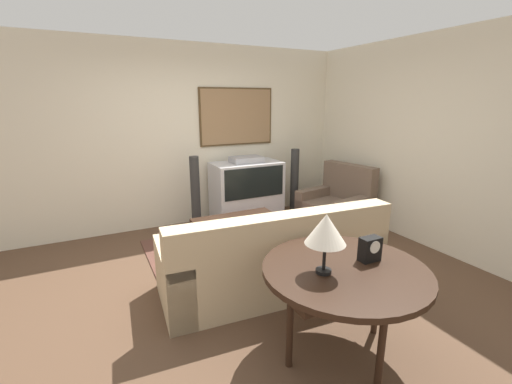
{
  "coord_description": "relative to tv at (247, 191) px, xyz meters",
  "views": [
    {
      "loc": [
        -1.33,
        -3.0,
        1.89
      ],
      "look_at": [
        0.56,
        0.77,
        0.75
      ],
      "focal_mm": 24.0,
      "sensor_mm": 36.0,
      "label": 1
    }
  ],
  "objects": [
    {
      "name": "console_table",
      "position": [
        -0.63,
        -3.03,
        0.17
      ],
      "size": [
        1.2,
        1.2,
        0.73
      ],
      "color": "black",
      "rests_on": "ground_plane"
    },
    {
      "name": "speaker_tower_right",
      "position": [
        0.85,
        -0.07,
        0.04
      ],
      "size": [
        0.23,
        0.23,
        1.12
      ],
      "color": "black",
      "rests_on": "ground_plane"
    },
    {
      "name": "armchair",
      "position": [
        1.16,
        -0.79,
        -0.2
      ],
      "size": [
        0.97,
        1.05,
        0.93
      ],
      "rotation": [
        0.0,
        0.0,
        -1.39
      ],
      "color": "brown",
      "rests_on": "ground_plane"
    },
    {
      "name": "area_rug",
      "position": [
        -0.41,
        -0.99,
        -0.48
      ],
      "size": [
        2.54,
        1.74,
        0.01
      ],
      "color": "brown",
      "rests_on": "ground_plane"
    },
    {
      "name": "wall_right",
      "position": [
        1.76,
        -1.73,
        0.86
      ],
      "size": [
        0.06,
        12.0,
        2.7
      ],
      "color": "beige",
      "rests_on": "ground_plane"
    },
    {
      "name": "couch",
      "position": [
        -0.63,
        -1.98,
        -0.18
      ],
      "size": [
        2.27,
        1.05,
        0.9
      ],
      "rotation": [
        0.0,
        0.0,
        3.07
      ],
      "color": "#CCB289",
      "rests_on": "ground_plane"
    },
    {
      "name": "speaker_tower_left",
      "position": [
        -0.85,
        -0.07,
        0.04
      ],
      "size": [
        0.23,
        0.23,
        1.12
      ],
      "color": "black",
      "rests_on": "ground_plane"
    },
    {
      "name": "ground_plane",
      "position": [
        -0.87,
        -1.73,
        -0.49
      ],
      "size": [
        12.0,
        12.0,
        0.0
      ],
      "primitive_type": "plane",
      "color": "brown"
    },
    {
      "name": "table_lamp",
      "position": [
        -0.82,
        -3.02,
        0.55
      ],
      "size": [
        0.28,
        0.28,
        0.43
      ],
      "color": "black",
      "rests_on": "console_table"
    },
    {
      "name": "coffee_table",
      "position": [
        -0.55,
        -0.92,
        -0.13
      ],
      "size": [
        1.1,
        0.61,
        0.4
      ],
      "color": "black",
      "rests_on": "ground_plane"
    },
    {
      "name": "tv",
      "position": [
        0.0,
        0.0,
        0.0
      ],
      "size": [
        1.07,
        0.59,
        1.05
      ],
      "color": "silver",
      "rests_on": "ground_plane"
    },
    {
      "name": "wall_back",
      "position": [
        -0.86,
        0.4,
        0.86
      ],
      "size": [
        12.0,
        0.1,
        2.7
      ],
      "color": "beige",
      "rests_on": "ground_plane"
    },
    {
      "name": "mantel_clock",
      "position": [
        -0.4,
        -3.02,
        0.33
      ],
      "size": [
        0.16,
        0.1,
        0.18
      ],
      "color": "black",
      "rests_on": "console_table"
    }
  ]
}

